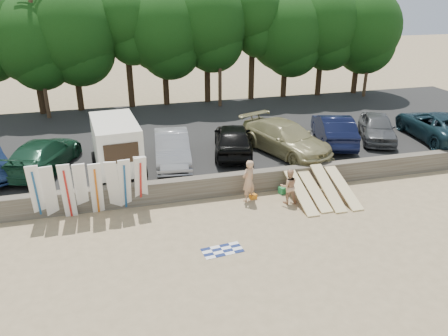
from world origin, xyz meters
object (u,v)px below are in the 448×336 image
Objects in this scene: car_5 at (334,129)px; car_7 at (436,125)px; box_trailer at (116,143)px; car_4 at (286,138)px; car_6 at (377,127)px; car_2 at (172,148)px; beachgoer_b at (289,186)px; car_1 at (44,154)px; car_3 at (233,139)px; beachgoer_a at (248,181)px; cooler at (283,190)px.

car_7 is at bearing -171.11° from car_5.
box_trailer is 8.77m from car_4.
car_6 is (14.69, 0.89, -0.66)m from box_trailer.
car_4 is at bearing 4.21° from car_2.
beachgoer_b is at bearing 27.90° from car_7.
car_2 reaches higher than beachgoer_b.
car_6 is (11.99, 0.48, -0.03)m from car_2.
car_2 is 12.00m from car_6.
car_1 is 6.22m from car_2.
car_3 reaches higher than car_7.
car_7 is 2.95× the size of beachgoer_a.
car_6 is at bearing 8.12° from car_2.
car_7 reaches higher than beachgoer_b.
car_2 is 5.94m from cooler.
car_7 is 11.30m from cooler.
car_5 reaches higher than cooler.
beachgoer_a reaches higher than beachgoer_b.
car_6 is 2.27× the size of beachgoer_a.
car_4 is at bearing 29.69° from car_5.
car_2 is 0.83× the size of car_7.
car_7 reaches higher than car_2.
box_trailer is at bearing 161.22° from car_4.
car_1 is 11.88m from beachgoer_b.
beachgoer_a is 1.21× the size of beachgoer_b.
beachgoer_b is at bearing -122.41° from car_6.
car_1 is 0.91× the size of car_4.
box_trailer reaches higher than car_6.
car_3 is at bearing 13.89° from car_2.
car_6 is 8.38m from cooler.
car_4 is at bearing -179.41° from car_3.
beachgoer_b is (-1.52, -4.19, -0.72)m from car_4.
car_4 reaches higher than car_6.
box_trailer is at bearing 22.08° from car_3.
car_4 is (8.75, 0.24, -0.58)m from box_trailer.
car_2 is (2.70, 0.41, -0.63)m from box_trailer.
beachgoer_a is at bearing 97.49° from car_3.
car_6 is 2.76× the size of beachgoer_b.
car_5 is (15.44, -0.18, 0.07)m from car_1.
beachgoer_a is (5.55, -3.29, -1.14)m from box_trailer.
car_7 reaches higher than cooler.
car_2 is at bearing 19.90° from car_5.
car_2 is (6.17, -0.78, 0.03)m from car_1.
beachgoer_b is at bearing 117.84° from car_3.
car_4 is (6.05, -0.17, 0.05)m from car_2.
car_5 is 6.91m from beachgoer_b.
car_2 is at bearing 6.23° from car_7.
car_7 is at bearing -169.33° from car_3.
box_trailer is at bearing -179.64° from car_1.
car_2 is 0.98× the size of car_3.
beachgoer_a is (-0.46, -4.17, -0.54)m from car_3.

